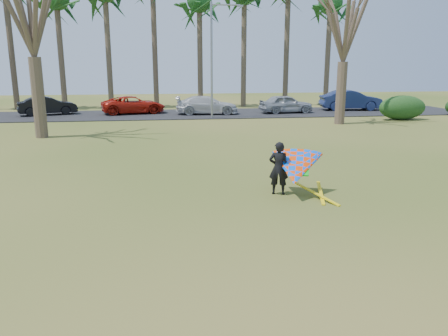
{
  "coord_description": "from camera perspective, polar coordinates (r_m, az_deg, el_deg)",
  "views": [
    {
      "loc": [
        -1.63,
        -9.33,
        3.82
      ],
      "look_at": [
        0.0,
        2.0,
        1.1
      ],
      "focal_mm": 35.0,
      "sensor_mm": 36.0,
      "label": 1
    }
  ],
  "objects": [
    {
      "name": "ground",
      "position": [
        10.21,
        1.62,
        -8.61
      ],
      "size": [
        100.0,
        100.0,
        0.0
      ],
      "primitive_type": "plane",
      "color": "#295011",
      "rests_on": "ground"
    },
    {
      "name": "parking_strip",
      "position": [
        34.57,
        -5.49,
        7.03
      ],
      "size": [
        46.0,
        7.0,
        0.06
      ],
      "primitive_type": "cube",
      "color": "black",
      "rests_on": "ground"
    },
    {
      "name": "palm_6",
      "position": [
        40.84,
        -3.24,
        20.88
      ],
      "size": [
        4.84,
        4.84,
        10.84
      ],
      "color": "#463A2A",
      "rests_on": "ground"
    },
    {
      "name": "palm_9",
      "position": [
        43.58,
        13.73,
        20.07
      ],
      "size": [
        4.84,
        4.84,
        10.84
      ],
      "color": "#463A2A",
      "rests_on": "ground"
    },
    {
      "name": "bare_tree_left",
      "position": [
        25.34,
        -24.13,
        19.3
      ],
      "size": [
        6.6,
        6.6,
        9.7
      ],
      "color": "#453729",
      "rests_on": "ground"
    },
    {
      "name": "bare_tree_right",
      "position": [
        29.83,
        15.59,
        18.2
      ],
      "size": [
        6.27,
        6.27,
        9.21
      ],
      "color": "#4E3C2F",
      "rests_on": "ground"
    },
    {
      "name": "streetlight",
      "position": [
        31.56,
        -1.34,
        14.55
      ],
      "size": [
        2.28,
        0.18,
        8.0
      ],
      "color": "gray",
      "rests_on": "ground"
    },
    {
      "name": "hedge_near",
      "position": [
        33.47,
        22.26,
        7.31
      ],
      "size": [
        3.42,
        1.55,
        1.71
      ],
      "primitive_type": "ellipsoid",
      "color": "#193E16",
      "rests_on": "ground"
    },
    {
      "name": "car_1",
      "position": [
        36.16,
        -22.08,
        7.56
      ],
      "size": [
        4.49,
        2.81,
        1.4
      ],
      "primitive_type": "imported",
      "rotation": [
        0.0,
        0.0,
        1.91
      ],
      "color": "black",
      "rests_on": "parking_strip"
    },
    {
      "name": "car_2",
      "position": [
        35.18,
        -11.74,
        8.08
      ],
      "size": [
        5.27,
        3.32,
        1.36
      ],
      "primitive_type": "imported",
      "rotation": [
        0.0,
        0.0,
        1.8
      ],
      "color": "#B51C0E",
      "rests_on": "parking_strip"
    },
    {
      "name": "car_3",
      "position": [
        34.11,
        -2.24,
        8.21
      ],
      "size": [
        4.92,
        2.31,
        1.39
      ],
      "primitive_type": "imported",
      "rotation": [
        0.0,
        0.0,
        1.49
      ],
      "color": "silver",
      "rests_on": "parking_strip"
    },
    {
      "name": "car_4",
      "position": [
        35.31,
        8.1,
        8.3
      ],
      "size": [
        4.37,
        2.14,
        1.43
      ],
      "primitive_type": "imported",
      "rotation": [
        0.0,
        0.0,
        1.68
      ],
      "color": "#989EA5",
      "rests_on": "parking_strip"
    },
    {
      "name": "car_5",
      "position": [
        38.64,
        16.23,
        8.51
      ],
      "size": [
        5.22,
        2.31,
        1.67
      ],
      "primitive_type": "imported",
      "rotation": [
        0.0,
        0.0,
        1.46
      ],
      "color": "navy",
      "rests_on": "parking_strip"
    },
    {
      "name": "kite_flyer",
      "position": [
        13.02,
        9.15,
        -0.02
      ],
      "size": [
        2.13,
        2.39,
        2.02
      ],
      "color": "black",
      "rests_on": "ground"
    }
  ]
}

